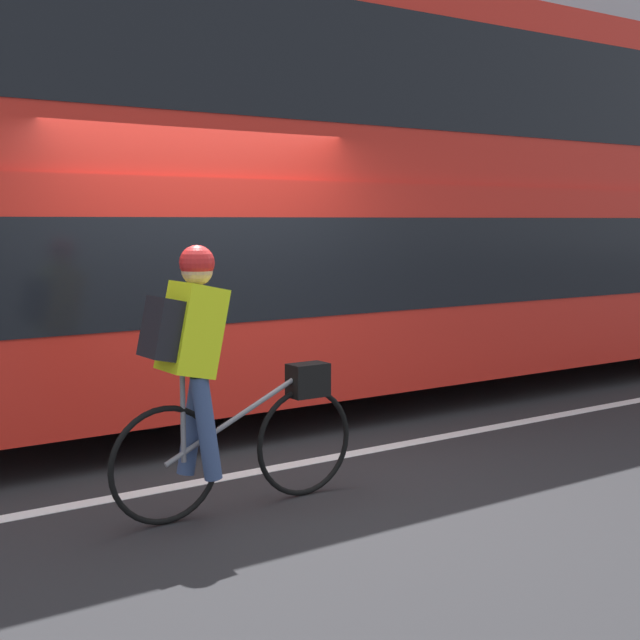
# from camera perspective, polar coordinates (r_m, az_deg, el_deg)

# --- Properties ---
(ground_plane) EXTENTS (80.00, 80.00, 0.00)m
(ground_plane) POSITION_cam_1_polar(r_m,az_deg,el_deg) (6.68, -5.39, -9.39)
(ground_plane) COLOR #232326
(road_center_line) EXTENTS (50.00, 0.14, 0.01)m
(road_center_line) POSITION_cam_1_polar(r_m,az_deg,el_deg) (6.53, -4.60, -9.72)
(road_center_line) COLOR silver
(road_center_line) RESTS_ON ground_plane
(sidewalk_curb) EXTENTS (60.00, 2.47, 0.15)m
(sidewalk_curb) POSITION_cam_1_polar(r_m,az_deg,el_deg) (11.50, -18.55, -2.63)
(sidewalk_curb) COLOR gray
(sidewalk_curb) RESTS_ON ground_plane
(bus) EXTENTS (11.34, 2.49, 3.92)m
(bus) POSITION_cam_1_polar(r_m,az_deg,el_deg) (9.85, 7.98, 8.35)
(bus) COLOR black
(bus) RESTS_ON ground_plane
(cyclist_on_bike) EXTENTS (1.72, 0.32, 1.67)m
(cyclist_on_bike) POSITION_cam_1_polar(r_m,az_deg,el_deg) (5.48, -6.92, -3.32)
(cyclist_on_bike) COLOR black
(cyclist_on_bike) RESTS_ON ground_plane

